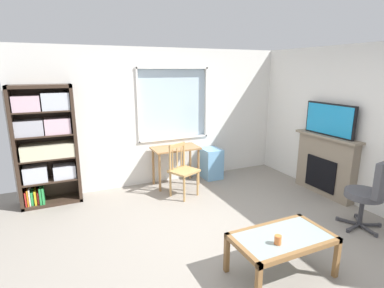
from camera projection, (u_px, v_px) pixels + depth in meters
name	position (u px, v px, depth m)	size (l,w,h in m)	color
ground	(224.00, 243.00, 3.79)	(5.93, 5.87, 0.02)	gray
wall_back_with_window	(158.00, 119.00, 5.63)	(4.93, 0.15, 2.50)	silver
wall_right	(372.00, 129.00, 4.50)	(0.12, 5.07, 2.50)	silver
bookshelf	(46.00, 142.00, 4.69)	(0.90, 0.38, 1.90)	#38281E
desk_under_window	(176.00, 154.00, 5.55)	(0.86, 0.48, 0.73)	#A37547
wooden_chair	(182.00, 170.00, 5.10)	(0.55, 0.54, 0.90)	tan
plastic_drawer_unit	(211.00, 163.00, 5.99)	(0.35, 0.40, 0.60)	#72ADDB
fireplace	(325.00, 165.00, 5.16)	(0.26, 1.22, 1.04)	gray
tv	(330.00, 120.00, 4.97)	(0.06, 0.96, 0.54)	black
office_chair	(371.00, 191.00, 3.97)	(0.58, 0.58, 1.00)	#4C4C51
coffee_table	(282.00, 241.00, 3.12)	(1.04, 0.60, 0.45)	#8C9E99
sippy_cup	(278.00, 240.00, 2.95)	(0.07, 0.07, 0.09)	orange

